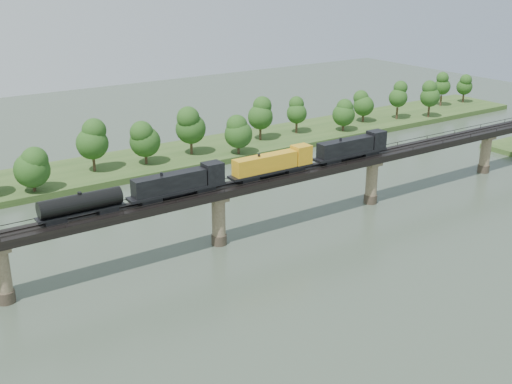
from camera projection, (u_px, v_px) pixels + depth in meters
ground at (317, 310)px, 101.10m from camera, size 400.00×400.00×0.00m
far_bank at (110, 168)px, 167.00m from camera, size 300.00×24.00×1.60m
bridge at (219, 218)px, 122.60m from camera, size 236.00×30.00×11.50m
bridge_superstructure at (218, 187)px, 120.44m from camera, size 220.00×4.90×0.75m
far_treeline at (83, 148)px, 156.45m from camera, size 289.06×17.54×13.60m
freight_train at (243, 171)px, 122.61m from camera, size 76.36×2.98×5.26m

